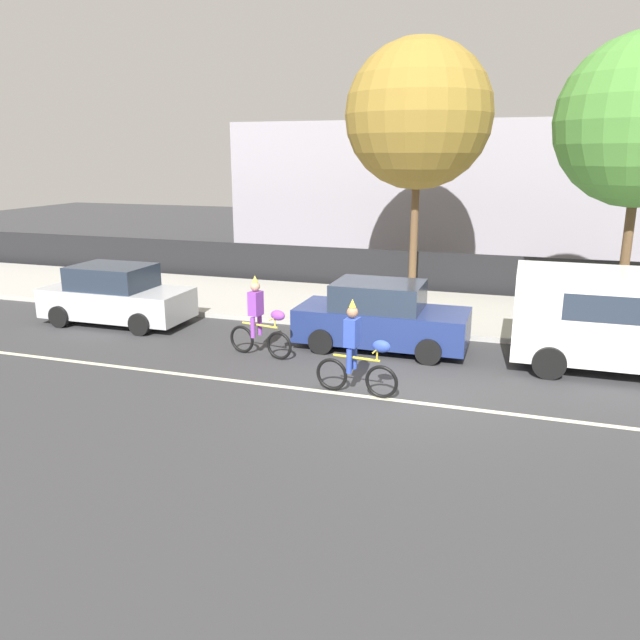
{
  "coord_description": "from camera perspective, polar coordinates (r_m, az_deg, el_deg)",
  "views": [
    {
      "loc": [
        2.23,
        -11.62,
        4.6
      ],
      "look_at": [
        -1.98,
        1.2,
        1.0
      ],
      "focal_mm": 35.0,
      "sensor_mm": 36.0,
      "label": 1
    }
  ],
  "objects": [
    {
      "name": "sidewalk_curb",
      "position": [
        18.81,
        10.83,
        0.75
      ],
      "size": [
        60.0,
        5.0,
        0.15
      ],
      "primitive_type": "cube",
      "color": "#ADAAA3",
      "rests_on": "ground"
    },
    {
      "name": "parade_cyclist_purple",
      "position": [
        14.52,
        -5.49,
        -0.13
      ],
      "size": [
        1.7,
        0.54,
        1.92
      ],
      "color": "black",
      "rests_on": "ground"
    },
    {
      "name": "parked_car_navy",
      "position": [
        15.14,
        5.6,
        0.25
      ],
      "size": [
        4.1,
        1.92,
        1.64
      ],
      "color": "navy",
      "rests_on": "ground"
    },
    {
      "name": "building_backdrop",
      "position": [
        29.7,
        21.38,
        10.79
      ],
      "size": [
        28.0,
        8.0,
        5.94
      ],
      "primitive_type": "cube",
      "color": "#99939E",
      "rests_on": "ground"
    },
    {
      "name": "parade_cyclist_cobalt",
      "position": [
        12.17,
        3.43,
        -3.08
      ],
      "size": [
        1.72,
        0.5,
        1.92
      ],
      "color": "black",
      "rests_on": "ground"
    },
    {
      "name": "road_centre_line",
      "position": [
        12.24,
        6.39,
        -7.22
      ],
      "size": [
        36.0,
        0.14,
        0.01
      ],
      "primitive_type": "cube",
      "color": "beige",
      "rests_on": "ground"
    },
    {
      "name": "parked_van_white",
      "position": [
        14.91,
        27.25,
        0.38
      ],
      "size": [
        5.0,
        2.22,
        2.18
      ],
      "color": "white",
      "rests_on": "ground"
    },
    {
      "name": "parked_car_silver",
      "position": [
        18.25,
        -18.15,
        2.1
      ],
      "size": [
        4.1,
        1.92,
        1.64
      ],
      "color": "#B7BABF",
      "rests_on": "ground"
    },
    {
      "name": "ground_plane",
      "position": [
        12.69,
        6.86,
        -6.42
      ],
      "size": [
        80.0,
        80.0,
        0.0
      ],
      "primitive_type": "plane",
      "color": "#38383A"
    },
    {
      "name": "fence_line",
      "position": [
        21.49,
        11.95,
        4.16
      ],
      "size": [
        40.0,
        0.08,
        1.4
      ],
      "primitive_type": "cube",
      "color": "black",
      "rests_on": "ground"
    },
    {
      "name": "street_tree_near_lamp",
      "position": [
        19.96,
        9.0,
        18.02
      ],
      "size": [
        4.44,
        4.44,
        7.82
      ],
      "color": "brown",
      "rests_on": "sidewalk_curb"
    }
  ]
}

